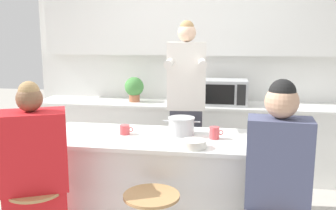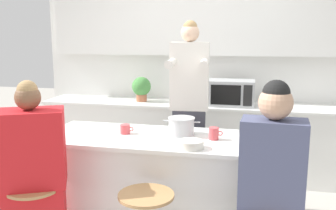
{
  "view_description": "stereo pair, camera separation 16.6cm",
  "coord_description": "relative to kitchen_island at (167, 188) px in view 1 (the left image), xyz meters",
  "views": [
    {
      "loc": [
        0.49,
        -2.88,
        1.7
      ],
      "look_at": [
        0.0,
        0.07,
        1.13
      ],
      "focal_mm": 40.0,
      "sensor_mm": 36.0,
      "label": 1
    },
    {
      "loc": [
        0.65,
        -2.85,
        1.7
      ],
      "look_at": [
        0.0,
        0.07,
        1.13
      ],
      "focal_mm": 40.0,
      "sensor_mm": 36.0,
      "label": 2
    }
  ],
  "objects": [
    {
      "name": "wall_back",
      "position": [
        0.0,
        1.85,
        1.09
      ],
      "size": [
        4.06,
        0.22,
        2.7
      ],
      "color": "silver",
      "rests_on": "ground_plane"
    },
    {
      "name": "back_counter",
      "position": [
        0.0,
        1.56,
        -0.01
      ],
      "size": [
        3.76,
        0.6,
        0.88
      ],
      "color": "white",
      "rests_on": "ground_plane"
    },
    {
      "name": "kitchen_island",
      "position": [
        0.0,
        0.0,
        0.0
      ],
      "size": [
        2.01,
        0.75,
        0.88
      ],
      "color": "black",
      "rests_on": "ground_plane"
    },
    {
      "name": "person_cooking",
      "position": [
        0.09,
        0.63,
        0.47
      ],
      "size": [
        0.41,
        0.6,
        1.83
      ],
      "rotation": [
        0.0,
        0.0,
        0.09
      ],
      "color": "#383842",
      "rests_on": "ground_plane"
    },
    {
      "name": "person_wrapped_blanket",
      "position": [
        -0.82,
        -0.63,
        0.21
      ],
      "size": [
        0.53,
        0.45,
        1.4
      ],
      "rotation": [
        0.0,
        0.0,
        0.44
      ],
      "color": "red",
      "rests_on": "ground_plane"
    },
    {
      "name": "person_seated_near",
      "position": [
        0.8,
        -0.63,
        0.22
      ],
      "size": [
        0.4,
        0.29,
        1.45
      ],
      "rotation": [
        0.0,
        0.0,
        -0.07
      ],
      "color": "#333338",
      "rests_on": "ground_plane"
    },
    {
      "name": "cooking_pot",
      "position": [
        0.11,
        0.09,
        0.51
      ],
      "size": [
        0.31,
        0.22,
        0.15
      ],
      "color": "#B7BABC",
      "rests_on": "kitchen_island"
    },
    {
      "name": "fruit_bowl",
      "position": [
        0.25,
        -0.26,
        0.47
      ],
      "size": [
        0.19,
        0.19,
        0.06
      ],
      "color": "silver",
      "rests_on": "kitchen_island"
    },
    {
      "name": "coffee_cup_near",
      "position": [
        -0.36,
        0.03,
        0.48
      ],
      "size": [
        0.11,
        0.08,
        0.08
      ],
      "color": "#DB4C51",
      "rests_on": "kitchen_island"
    },
    {
      "name": "coffee_cup_far",
      "position": [
        0.38,
        0.01,
        0.49
      ],
      "size": [
        0.11,
        0.08,
        0.1
      ],
      "color": "#DB4C51",
      "rests_on": "kitchen_island"
    },
    {
      "name": "banana_bunch",
      "position": [
        0.9,
        -0.2,
        0.46
      ],
      "size": [
        0.17,
        0.12,
        0.06
      ],
      "color": "yellow",
      "rests_on": "kitchen_island"
    },
    {
      "name": "microwave",
      "position": [
        0.43,
        1.52,
        0.58
      ],
      "size": [
        0.54,
        0.35,
        0.3
      ],
      "color": "#B2B5B7",
      "rests_on": "back_counter"
    },
    {
      "name": "potted_plant",
      "position": [
        -0.67,
        1.56,
        0.61
      ],
      "size": [
        0.24,
        0.24,
        0.31
      ],
      "color": "#A86042",
      "rests_on": "back_counter"
    }
  ]
}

